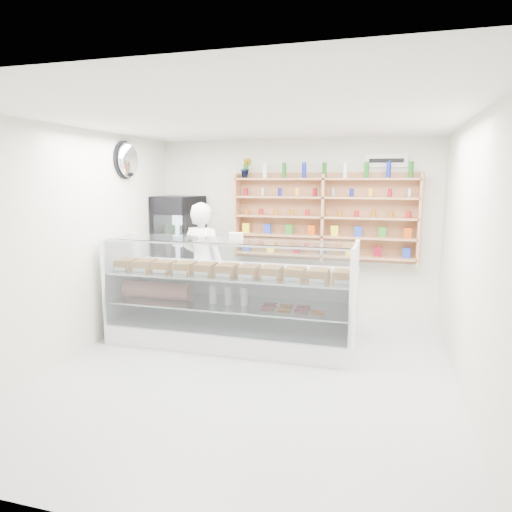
% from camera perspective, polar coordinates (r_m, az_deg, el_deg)
% --- Properties ---
extents(room, '(5.00, 5.00, 5.00)m').
position_cam_1_polar(room, '(4.99, -0.88, 0.65)').
color(room, silver).
rests_on(room, ground).
extents(display_counter, '(3.24, 0.97, 1.41)m').
position_cam_1_polar(display_counter, '(6.12, -3.21, -7.50)').
color(display_counter, white).
rests_on(display_counter, floor).
extents(shop_worker, '(0.73, 0.54, 1.85)m').
position_cam_1_polar(shop_worker, '(6.85, -6.66, -1.04)').
color(shop_worker, silver).
rests_on(shop_worker, floor).
extents(drinks_cooler, '(0.75, 0.73, 1.90)m').
position_cam_1_polar(drinks_cooler, '(7.70, -9.53, 0.31)').
color(drinks_cooler, black).
rests_on(drinks_cooler, floor).
extents(wall_shelving, '(2.84, 0.28, 1.33)m').
position_cam_1_polar(wall_shelving, '(7.15, 8.41, 4.80)').
color(wall_shelving, '#AE7852').
rests_on(wall_shelving, back_wall).
extents(potted_plant, '(0.19, 0.16, 0.31)m').
position_cam_1_polar(potted_plant, '(7.39, -1.27, 10.93)').
color(potted_plant, '#1E6626').
rests_on(potted_plant, wall_shelving).
extents(security_mirror, '(0.15, 0.50, 0.50)m').
position_cam_1_polar(security_mirror, '(6.93, -15.69, 11.49)').
color(security_mirror, silver).
rests_on(security_mirror, left_wall).
extents(wall_sign, '(0.62, 0.03, 0.20)m').
position_cam_1_polar(wall_sign, '(7.20, 15.98, 11.39)').
color(wall_sign, white).
rests_on(wall_sign, back_wall).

